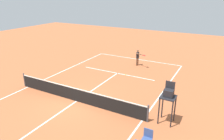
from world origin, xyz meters
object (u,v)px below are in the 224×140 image
at_px(tennis_ball, 125,75).
at_px(umpire_chair, 168,96).
at_px(courtside_chair_near, 147,138).
at_px(player_serving, 138,56).

height_order(tennis_ball, umpire_chair, umpire_chair).
bearing_deg(courtside_chair_near, player_serving, -65.72).
bearing_deg(player_serving, courtside_chair_near, 42.93).
height_order(player_serving, umpire_chair, umpire_chair).
bearing_deg(courtside_chair_near, tennis_ball, -58.49).
bearing_deg(umpire_chair, courtside_chair_near, 84.73).
bearing_deg(tennis_ball, courtside_chair_near, 121.51).
bearing_deg(umpire_chair, player_serving, -58.45).
height_order(player_serving, courtside_chair_near, player_serving).
bearing_deg(tennis_ball, umpire_chair, 133.21).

